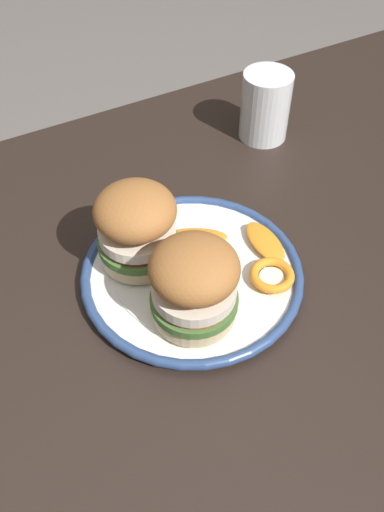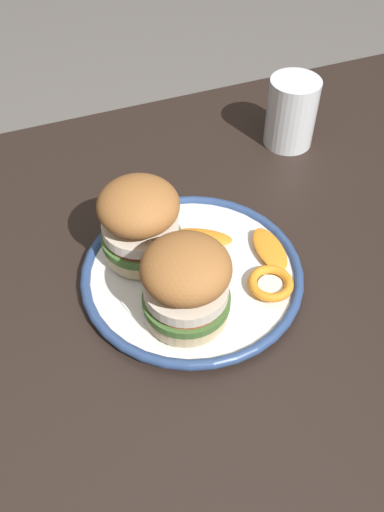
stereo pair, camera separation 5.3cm
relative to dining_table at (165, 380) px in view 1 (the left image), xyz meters
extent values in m
cube|color=black|center=(0.00, 0.00, 0.08)|extent=(1.45, 0.87, 0.03)
cube|color=black|center=(0.66, 0.37, -0.29)|extent=(0.06, 0.06, 0.71)
cylinder|color=white|center=(0.07, 0.06, 0.10)|extent=(0.24, 0.24, 0.01)
torus|color=navy|center=(0.07, 0.06, 0.11)|extent=(0.26, 0.26, 0.01)
cylinder|color=white|center=(0.07, 0.06, 0.11)|extent=(0.18, 0.18, 0.00)
cylinder|color=beige|center=(0.04, 0.00, 0.12)|extent=(0.09, 0.09, 0.02)
cylinder|color=#477033|center=(0.04, 0.00, 0.14)|extent=(0.09, 0.09, 0.01)
cylinder|color=#BC3828|center=(0.04, 0.00, 0.14)|extent=(0.08, 0.08, 0.01)
cylinder|color=silver|center=(0.04, 0.00, 0.15)|extent=(0.09, 0.09, 0.01)
ellipsoid|color=#A36633|center=(0.04, 0.00, 0.19)|extent=(0.11, 0.11, 0.05)
cylinder|color=beige|center=(0.02, 0.10, 0.12)|extent=(0.09, 0.09, 0.02)
cylinder|color=#477033|center=(0.02, 0.10, 0.14)|extent=(0.09, 0.09, 0.01)
cylinder|color=#BC3828|center=(0.02, 0.10, 0.14)|extent=(0.08, 0.08, 0.01)
cylinder|color=silver|center=(0.02, 0.10, 0.15)|extent=(0.09, 0.09, 0.01)
ellipsoid|color=#A36633|center=(0.02, 0.10, 0.19)|extent=(0.12, 0.12, 0.05)
torus|color=orange|center=(0.14, 0.00, 0.12)|extent=(0.06, 0.06, 0.01)
cylinder|color=#F4E5C6|center=(0.14, 0.00, 0.11)|extent=(0.03, 0.03, 0.00)
ellipsoid|color=orange|center=(0.10, 0.10, 0.12)|extent=(0.08, 0.06, 0.01)
ellipsoid|color=orange|center=(0.16, 0.05, 0.12)|extent=(0.04, 0.07, 0.01)
cylinder|color=white|center=(0.30, 0.26, 0.15)|extent=(0.07, 0.07, 0.10)
cylinder|color=silver|center=(0.30, 0.26, 0.13)|extent=(0.07, 0.07, 0.07)
camera|label=1|loc=(-0.13, -0.30, 0.59)|focal=37.84mm
camera|label=2|loc=(-0.08, -0.32, 0.59)|focal=37.84mm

